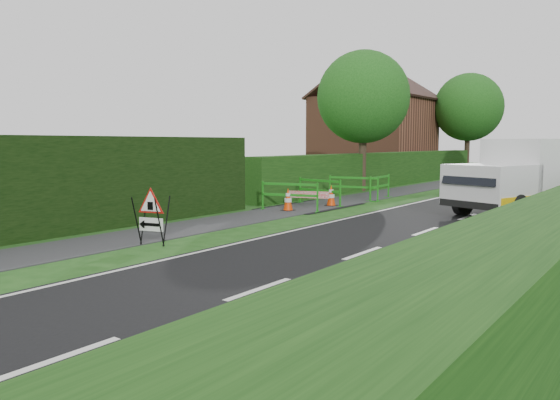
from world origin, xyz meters
The scene contains 16 objects.
ground centered at (0.00, 0.00, 0.00)m, with size 120.00×120.00×0.00m, color #1A4714.
footpath centered at (-3.00, 35.00, 0.01)m, with size 2.00×90.00×0.02m, color #2D2D30.
hedge_west_far centered at (-5.00, 22.00, 0.00)m, with size 1.00×24.00×1.80m, color #14380F.
house_west centered at (-10.00, 30.00, 2.90)m, with size 7.50×7.40×7.88m.
tree_nw centered at (-4.60, 18.00, 4.48)m, with size 4.40×4.40×6.70m.
tree_fw centered at (-4.60, 34.00, 4.83)m, with size 4.80×4.80×7.24m.
triangle_sign centered at (-1.76, 2.44, 0.77)m, with size 0.93×0.93×1.11m.
works_van centered at (3.72, 13.32, 1.29)m, with size 3.71×5.72×2.44m.
traffic_cone_3 centered at (-2.95, 9.48, 0.39)m, with size 0.38×0.38×0.79m.
traffic_cone_4 centered at (-2.49, 11.57, 0.39)m, with size 0.38×0.38×0.79m.
ped_barrier_0 centered at (-2.91, 9.50, 0.63)m, with size 2.08×0.83×1.00m.
ped_barrier_1 centered at (-3.04, 11.63, 0.63)m, with size 2.09×0.69×1.00m.
ped_barrier_2 centered at (-2.79, 13.81, 0.63)m, with size 2.09×0.76×1.00m.
ped_barrier_3 centered at (-2.11, 14.80, 0.63)m, with size 0.50×2.08×1.00m.
redwhite_plank centered at (-3.03, 10.89, 0.00)m, with size 1.50×0.04×0.25m, color red.
hatchback_car centered at (1.60, 26.57, 0.63)m, with size 1.49×3.69×1.26m, color silver.
Camera 1 is at (7.74, -5.60, 2.32)m, focal length 35.00 mm.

